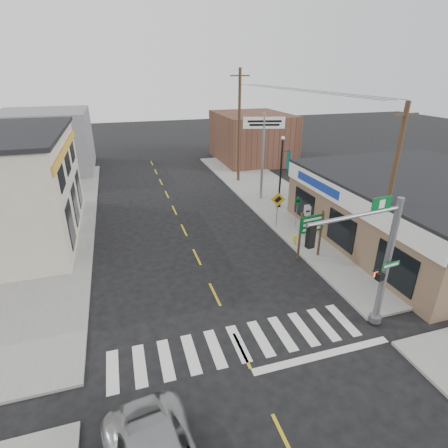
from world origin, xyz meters
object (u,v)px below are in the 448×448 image
object	(u,v)px
guide_sign	(311,228)
fire_hydrant	(295,239)
dance_center_sign	(264,136)
utility_pole_near	(389,194)
bare_tree	(411,212)
utility_pole_far	(239,126)
traffic_signal_pole	(375,253)
lamp_post	(282,167)

from	to	relation	value
guide_sign	fire_hydrant	world-z (taller)	guide_sign
dance_center_sign	utility_pole_near	world-z (taller)	utility_pole_near
fire_hydrant	bare_tree	size ratio (longest dim) A/B	0.16
guide_sign	dance_center_sign	distance (m)	11.08
dance_center_sign	fire_hydrant	bearing A→B (deg)	-83.69
fire_hydrant	utility_pole_near	world-z (taller)	utility_pole_near
guide_sign	dance_center_sign	size ratio (longest dim) A/B	0.41
dance_center_sign	utility_pole_near	bearing A→B (deg)	-70.36
guide_sign	utility_pole_far	size ratio (longest dim) A/B	0.28
guide_sign	bare_tree	distance (m)	5.16
guide_sign	bare_tree	size ratio (longest dim) A/B	0.68
traffic_signal_pole	bare_tree	bearing A→B (deg)	27.71
traffic_signal_pole	lamp_post	distance (m)	14.45
lamp_post	utility_pole_far	size ratio (longest dim) A/B	0.54
traffic_signal_pole	lamp_post	bearing A→B (deg)	72.29
lamp_post	dance_center_sign	distance (m)	3.14
lamp_post	guide_sign	bearing A→B (deg)	-86.46
fire_hydrant	utility_pole_far	distance (m)	15.21
guide_sign	fire_hydrant	xyz separation A→B (m)	(0.00, 1.74, -1.51)
lamp_post	fire_hydrant	bearing A→B (deg)	-89.93
traffic_signal_pole	fire_hydrant	world-z (taller)	traffic_signal_pole
guide_sign	fire_hydrant	size ratio (longest dim) A/B	4.35
traffic_signal_pole	dance_center_sign	bearing A→B (deg)	76.03
traffic_signal_pole	utility_pole_near	xyz separation A→B (m)	(3.23, 3.25, 1.04)
utility_pole_near	guide_sign	bearing A→B (deg)	124.02
fire_hydrant	bare_tree	bearing A→B (deg)	-45.95
bare_tree	guide_sign	bearing A→B (deg)	148.19
fire_hydrant	bare_tree	xyz separation A→B (m)	(4.20, -4.34, 3.00)
traffic_signal_pole	dance_center_sign	size ratio (longest dim) A/B	0.84
dance_center_sign	utility_pole_far	size ratio (longest dim) A/B	0.68
bare_tree	utility_pole_far	bearing A→B (deg)	99.13
dance_center_sign	utility_pole_far	distance (m)	5.62
fire_hydrant	guide_sign	bearing A→B (deg)	-90.00
dance_center_sign	utility_pole_far	bearing A→B (deg)	105.89
utility_pole_far	bare_tree	bearing A→B (deg)	-79.78
guide_sign	traffic_signal_pole	bearing A→B (deg)	-105.10
lamp_post	utility_pole_far	bearing A→B (deg)	112.56
bare_tree	utility_pole_far	size ratio (longest dim) A/B	0.41
traffic_signal_pole	guide_sign	distance (m)	6.32
lamp_post	utility_pole_near	world-z (taller)	utility_pole_near
lamp_post	utility_pole_near	bearing A→B (deg)	-70.52
guide_sign	dance_center_sign	xyz separation A→B (m)	(1.30, 10.45, 3.45)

